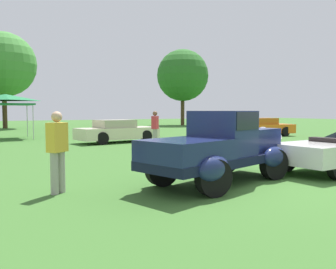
# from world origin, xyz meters

# --- Properties ---
(ground_plane) EXTENTS (120.00, 120.00, 0.00)m
(ground_plane) POSITION_xyz_m (0.00, 0.00, 0.00)
(ground_plane) COLOR #386628
(feature_pickup_truck) EXTENTS (4.40, 2.73, 1.70)m
(feature_pickup_truck) POSITION_xyz_m (-0.59, 0.47, 0.86)
(feature_pickup_truck) COLOR black
(feature_pickup_truck) RESTS_ON ground_plane
(show_car_cream) EXTENTS (4.65, 2.36, 1.22)m
(show_car_cream) POSITION_xyz_m (1.10, 11.84, 0.60)
(show_car_cream) COLOR beige
(show_car_cream) RESTS_ON ground_plane
(show_car_orange) EXTENTS (4.14, 2.57, 1.22)m
(show_car_orange) POSITION_xyz_m (11.56, 11.70, 0.60)
(show_car_orange) COLOR orange
(show_car_orange) RESTS_ON ground_plane
(spectator_near_truck) EXTENTS (0.45, 0.45, 1.69)m
(spectator_near_truck) POSITION_xyz_m (1.72, 8.53, 0.91)
(spectator_near_truck) COLOR #9E998E
(spectator_near_truck) RESTS_ON ground_plane
(spectator_between_cars) EXTENTS (0.46, 0.43, 1.69)m
(spectator_between_cars) POSITION_xyz_m (-4.18, 1.20, 0.91)
(spectator_between_cars) COLOR #9E998E
(spectator_between_cars) RESTS_ON ground_plane
(canopy_tent_left_field) EXTENTS (3.00, 3.00, 2.71)m
(canopy_tent_left_field) POSITION_xyz_m (-3.96, 17.37, 2.42)
(canopy_tent_left_field) COLOR #B7B7BC
(canopy_tent_left_field) RESTS_ON ground_plane
(treeline_center) EXTENTS (6.18, 6.18, 9.27)m
(treeline_center) POSITION_xyz_m (-3.06, 31.62, 6.16)
(treeline_center) COLOR #47331E
(treeline_center) RESTS_ON ground_plane
(treeline_mid_right) EXTENTS (6.08, 6.08, 8.94)m
(treeline_mid_right) POSITION_xyz_m (16.12, 29.98, 5.88)
(treeline_mid_right) COLOR #47331E
(treeline_mid_right) RESTS_ON ground_plane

